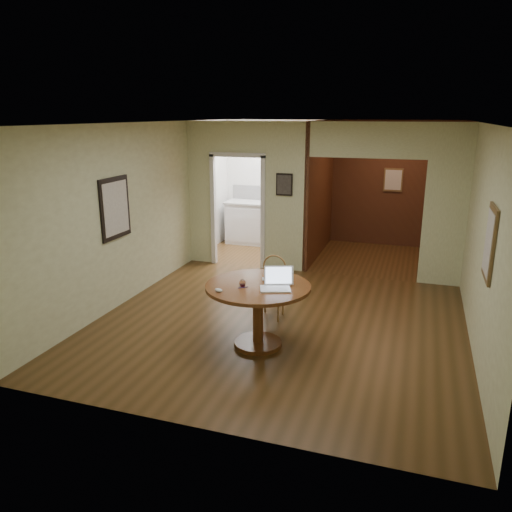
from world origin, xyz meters
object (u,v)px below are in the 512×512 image
(dining_table, at_px, (258,301))
(open_laptop, at_px, (277,283))
(closed_laptop, at_px, (274,281))
(chair, at_px, (273,283))

(dining_table, height_order, open_laptop, open_laptop)
(open_laptop, bearing_deg, closed_laptop, 94.50)
(dining_table, xyz_separation_m, closed_laptop, (0.15, 0.18, 0.22))
(chair, height_order, open_laptop, open_laptop)
(closed_laptop, bearing_deg, chair, 91.70)
(chair, bearing_deg, dining_table, -85.05)
(open_laptop, distance_m, closed_laptop, 0.23)
(dining_table, bearing_deg, closed_laptop, 49.03)
(dining_table, xyz_separation_m, open_laptop, (0.25, -0.03, 0.28))
(open_laptop, xyz_separation_m, closed_laptop, (-0.09, 0.21, -0.05))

